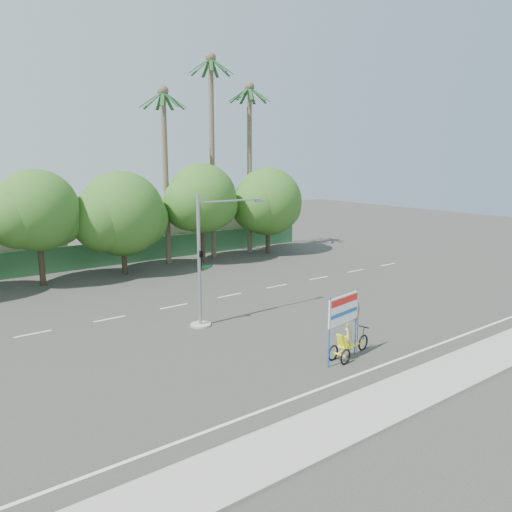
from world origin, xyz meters
TOP-DOWN VIEW (x-y plane):
  - ground at (0.00, 0.00)m, footprint 120.00×120.00m
  - sidewalk_near at (0.00, -7.50)m, footprint 50.00×2.40m
  - fence at (0.00, 21.50)m, footprint 38.00×0.08m
  - building_right at (8.00, 26.00)m, footprint 14.00×8.00m
  - tree_left at (-7.05, 18.00)m, footprint 6.66×5.60m
  - tree_center at (-1.05, 18.00)m, footprint 7.62×6.40m
  - tree_right at (5.95, 18.00)m, footprint 6.90×5.80m
  - tree_far_right at (12.95, 18.00)m, footprint 7.38×6.20m
  - palm_tall at (8.00, 19.50)m, footprint 3.73×3.79m
  - palm_mid at (12.00, 19.50)m, footprint 3.73×3.79m
  - palm_short at (3.50, 19.50)m, footprint 3.73×3.79m
  - traffic_signal at (-2.20, 3.98)m, footprint 4.72×1.10m
  - trike_billboard at (0.46, -3.70)m, footprint 3.17×1.01m

SIDE VIEW (x-z plane):
  - ground at x=0.00m, z-range 0.00..0.00m
  - sidewalk_near at x=0.00m, z-range 0.00..0.12m
  - fence at x=0.00m, z-range 0.00..2.00m
  - trike_billboard at x=0.46m, z-range -0.31..2.84m
  - building_right at x=8.00m, z-range 0.00..3.60m
  - traffic_signal at x=-2.20m, z-range -0.58..6.42m
  - tree_center at x=-1.05m, z-range 0.54..8.39m
  - tree_far_right at x=12.95m, z-range 0.68..8.61m
  - tree_left at x=-7.05m, z-range 1.02..9.09m
  - tree_right at x=5.95m, z-range 1.06..9.42m
  - palm_short at x=3.50m, z-range 1.64..16.09m
  - palm_mid at x=12.00m, z-range 1.67..17.12m
  - palm_tall at x=8.00m, z-range 1.74..19.19m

